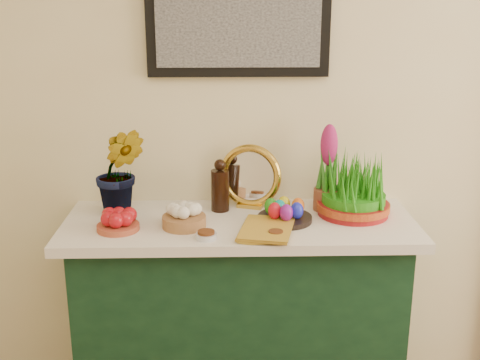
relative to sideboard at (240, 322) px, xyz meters
name	(u,v)px	position (x,y,z in m)	size (l,w,h in m)	color
sideboard	(240,322)	(0.00, 0.00, 0.00)	(1.30, 0.45, 0.85)	#153B20
tablecloth	(240,224)	(0.00, 0.00, 0.45)	(1.40, 0.55, 0.04)	silver
hyacinth_green	(119,157)	(-0.48, 0.08, 0.71)	(0.24, 0.20, 0.48)	#307921
apple_bowl	(118,222)	(-0.47, -0.10, 0.50)	(0.16, 0.16, 0.08)	#AA4A2F
garlic_basket	(184,217)	(-0.22, -0.08, 0.50)	(0.21, 0.21, 0.09)	#A26A41
vinegar_cruet	(220,188)	(-0.08, 0.11, 0.56)	(0.08, 0.08, 0.22)	black
mirror	(250,177)	(0.05, 0.16, 0.59)	(0.27, 0.14, 0.27)	gold
book	(241,227)	(0.00, -0.13, 0.48)	(0.17, 0.25, 0.03)	#BC9027
spice_dish_left	(206,235)	(-0.13, -0.20, 0.48)	(0.08, 0.08, 0.03)	silver
spice_dish_right	(276,235)	(0.13, -0.20, 0.48)	(0.07, 0.07, 0.03)	silver
egg_plate	(284,213)	(0.18, -0.03, 0.50)	(0.22, 0.22, 0.09)	black
hyacinth_pink	(328,172)	(0.37, 0.11, 0.63)	(0.11, 0.11, 0.36)	brown
wheatgrass_sabzeh	(354,190)	(0.46, 0.05, 0.57)	(0.30, 0.30, 0.24)	maroon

